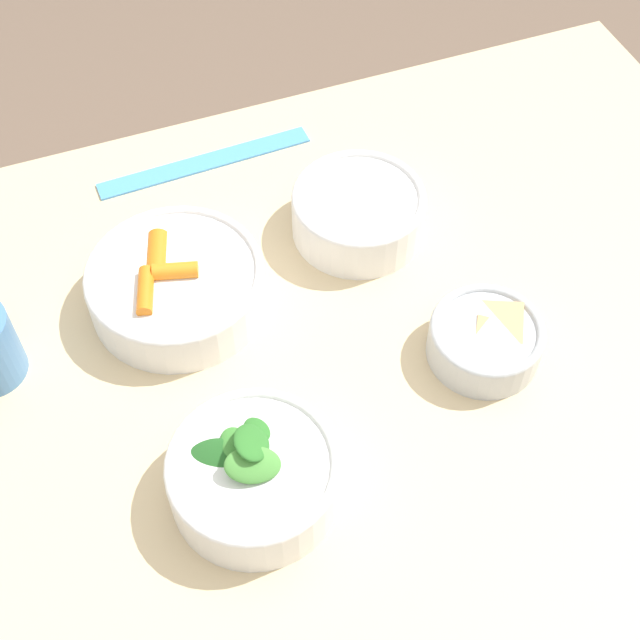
{
  "coord_description": "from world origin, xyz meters",
  "views": [
    {
      "loc": [
        -0.24,
        -0.49,
        1.52
      ],
      "look_at": [
        -0.04,
        0.03,
        0.78
      ],
      "focal_mm": 50.0,
      "sensor_mm": 36.0,
      "label": 1
    }
  ],
  "objects_px": {
    "bowl_cookies": "(486,339)",
    "ruler": "(205,162)",
    "bowl_beans_hotdog": "(359,213)",
    "bowl_greens": "(254,474)",
    "bowl_carrots": "(176,285)"
  },
  "relations": [
    {
      "from": "bowl_cookies",
      "to": "ruler",
      "type": "xyz_separation_m",
      "value": [
        -0.19,
        0.38,
        -0.02
      ]
    },
    {
      "from": "bowl_cookies",
      "to": "ruler",
      "type": "bearing_deg",
      "value": 116.91
    },
    {
      "from": "bowl_cookies",
      "to": "bowl_greens",
      "type": "bearing_deg",
      "value": -166.55
    },
    {
      "from": "bowl_carrots",
      "to": "ruler",
      "type": "distance_m",
      "value": 0.22
    },
    {
      "from": "bowl_carrots",
      "to": "ruler",
      "type": "xyz_separation_m",
      "value": [
        0.09,
        0.2,
        -0.03
      ]
    },
    {
      "from": "bowl_carrots",
      "to": "bowl_beans_hotdog",
      "type": "distance_m",
      "value": 0.23
    },
    {
      "from": "bowl_carrots",
      "to": "bowl_cookies",
      "type": "bearing_deg",
      "value": -32.47
    },
    {
      "from": "bowl_beans_hotdog",
      "to": "ruler",
      "type": "distance_m",
      "value": 0.22
    },
    {
      "from": "bowl_beans_hotdog",
      "to": "bowl_cookies",
      "type": "relative_size",
      "value": 1.29
    },
    {
      "from": "bowl_greens",
      "to": "bowl_carrots",
      "type": "bearing_deg",
      "value": 91.8
    },
    {
      "from": "bowl_beans_hotdog",
      "to": "bowl_cookies",
      "type": "height_order",
      "value": "bowl_beans_hotdog"
    },
    {
      "from": "bowl_greens",
      "to": "bowl_beans_hotdog",
      "type": "relative_size",
      "value": 1.05
    },
    {
      "from": "bowl_greens",
      "to": "bowl_cookies",
      "type": "bearing_deg",
      "value": 13.45
    },
    {
      "from": "bowl_carrots",
      "to": "bowl_cookies",
      "type": "relative_size",
      "value": 1.61
    },
    {
      "from": "bowl_beans_hotdog",
      "to": "ruler",
      "type": "height_order",
      "value": "bowl_beans_hotdog"
    }
  ]
}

